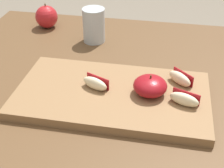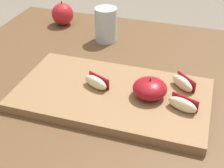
{
  "view_description": "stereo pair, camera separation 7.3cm",
  "coord_description": "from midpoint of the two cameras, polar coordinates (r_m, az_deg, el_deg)",
  "views": [
    {
      "loc": [
        0.05,
        -0.65,
        1.19
      ],
      "look_at": [
        -0.06,
        -0.05,
        0.78
      ],
      "focal_mm": 51.38,
      "sensor_mm": 36.0,
      "label": 1
    },
    {
      "loc": [
        0.12,
        -0.63,
        1.19
      ],
      "look_at": [
        -0.06,
        -0.05,
        0.78
      ],
      "focal_mm": 51.38,
      "sensor_mm": 36.0,
      "label": 2
    }
  ],
  "objects": [
    {
      "name": "apple_half_skin_up",
      "position": [
        0.72,
        9.63,
        -0.88
      ],
      "size": [
        0.08,
        0.08,
        0.05
      ],
      "color": "maroon",
      "rests_on": "cutting_board"
    },
    {
      "name": "apple_wedge_right",
      "position": [
        0.7,
        15.39,
        -3.63
      ],
      "size": [
        0.07,
        0.04,
        0.03
      ],
      "color": "beige",
      "rests_on": "cutting_board"
    },
    {
      "name": "apple_wedge_back",
      "position": [
        0.77,
        15.14,
        0.1
      ],
      "size": [
        0.06,
        0.06,
        0.03
      ],
      "color": "beige",
      "rests_on": "cutting_board"
    },
    {
      "name": "cutting_board",
      "position": [
        0.75,
        2.8,
        -2.04
      ],
      "size": [
        0.45,
        0.25,
        0.02
      ],
      "color": "olive",
      "rests_on": "dining_table"
    },
    {
      "name": "whole_apple_crimson",
      "position": [
        1.13,
        -6.92,
        12.21
      ],
      "size": [
        0.07,
        0.07,
        0.08
      ],
      "color": "#B21E23",
      "rests_on": "dining_table"
    },
    {
      "name": "drinking_glass_water",
      "position": [
        1.0,
        1.05,
        10.46
      ],
      "size": [
        0.07,
        0.07,
        0.1
      ],
      "color": "silver",
      "rests_on": "dining_table"
    },
    {
      "name": "apple_wedge_near_knife",
      "position": [
        0.75,
        -0.08,
        0.23
      ],
      "size": [
        0.07,
        0.05,
        0.03
      ],
      "color": "beige",
      "rests_on": "cutting_board"
    },
    {
      "name": "dining_table",
      "position": [
        0.86,
        7.64,
        -7.56
      ],
      "size": [
        1.11,
        0.86,
        0.74
      ],
      "color": "brown",
      "rests_on": "ground_plane"
    }
  ]
}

